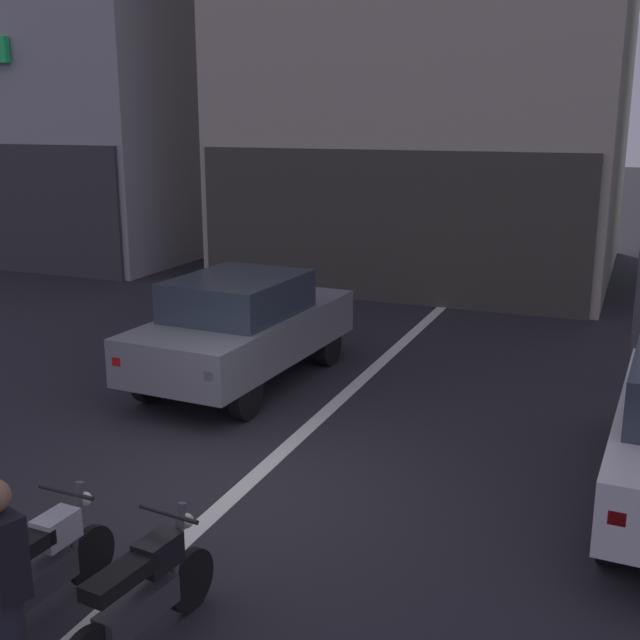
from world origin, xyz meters
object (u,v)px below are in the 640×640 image
object	(u,v)px
car_grey_crossing_near	(243,325)
motorcycle_silver_row_leftmost	(41,568)
motorcycle_black_row_left_mid	(143,594)
person_by_motorcycles	(4,595)

from	to	relation	value
car_grey_crossing_near	motorcycle_silver_row_leftmost	world-z (taller)	car_grey_crossing_near
car_grey_crossing_near	motorcycle_black_row_left_mid	xyz separation A→B (m)	(2.16, -5.75, -0.43)
car_grey_crossing_near	motorcycle_silver_row_leftmost	distance (m)	5.90
motorcycle_black_row_left_mid	motorcycle_silver_row_leftmost	bearing A→B (deg)	-179.80
motorcycle_black_row_left_mid	person_by_motorcycles	world-z (taller)	person_by_motorcycles
motorcycle_black_row_left_mid	car_grey_crossing_near	bearing A→B (deg)	110.56
motorcycle_silver_row_leftmost	car_grey_crossing_near	bearing A→B (deg)	101.97
motorcycle_silver_row_leftmost	person_by_motorcycles	size ratio (longest dim) A/B	1.00
motorcycle_silver_row_leftmost	motorcycle_black_row_left_mid	size ratio (longest dim) A/B	1.00
person_by_motorcycles	car_grey_crossing_near	bearing A→B (deg)	104.38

